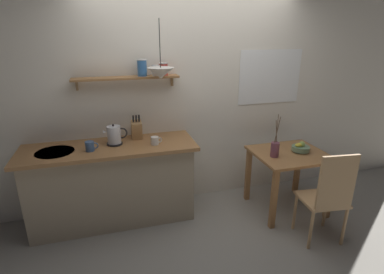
% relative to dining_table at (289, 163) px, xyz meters
% --- Properties ---
extents(ground_plane, '(14.00, 14.00, 0.00)m').
position_rel_dining_table_xyz_m(ground_plane, '(-1.02, 0.00, -0.60)').
color(ground_plane, gray).
extents(back_wall, '(6.80, 0.11, 2.70)m').
position_rel_dining_table_xyz_m(back_wall, '(-0.81, 0.65, 0.75)').
color(back_wall, silver).
rests_on(back_wall, ground_plane).
extents(kitchen_counter, '(1.83, 0.63, 0.92)m').
position_rel_dining_table_xyz_m(kitchen_counter, '(-2.02, 0.32, -0.14)').
color(kitchen_counter, tan).
rests_on(kitchen_counter, ground_plane).
extents(wall_shelf, '(1.12, 0.20, 0.31)m').
position_rel_dining_table_xyz_m(wall_shelf, '(-1.65, 0.50, 1.04)').
color(wall_shelf, '#9E6B3D').
extents(dining_table, '(0.82, 0.73, 0.73)m').
position_rel_dining_table_xyz_m(dining_table, '(0.00, 0.00, 0.00)').
color(dining_table, '#9E6B3D').
rests_on(dining_table, ground_plane).
extents(dining_chair_near, '(0.46, 0.43, 1.01)m').
position_rel_dining_table_xyz_m(dining_chair_near, '(0.01, -0.67, -0.05)').
color(dining_chair_near, tan).
rests_on(dining_chair_near, ground_plane).
extents(fruit_bowl, '(0.20, 0.20, 0.13)m').
position_rel_dining_table_xyz_m(fruit_bowl, '(0.13, 0.01, 0.18)').
color(fruit_bowl, slate).
rests_on(fruit_bowl, dining_table).
extents(twig_vase, '(0.09, 0.09, 0.49)m').
position_rel_dining_table_xyz_m(twig_vase, '(-0.24, -0.04, 0.22)').
color(twig_vase, brown).
rests_on(twig_vase, dining_table).
extents(electric_kettle, '(0.25, 0.17, 0.23)m').
position_rel_dining_table_xyz_m(electric_kettle, '(-1.96, 0.34, 0.42)').
color(electric_kettle, black).
rests_on(electric_kettle, kitchen_counter).
extents(knife_block, '(0.11, 0.16, 0.29)m').
position_rel_dining_table_xyz_m(knife_block, '(-1.71, 0.46, 0.43)').
color(knife_block, tan).
rests_on(knife_block, kitchen_counter).
extents(coffee_mug_by_sink, '(0.13, 0.09, 0.10)m').
position_rel_dining_table_xyz_m(coffee_mug_by_sink, '(-2.20, 0.21, 0.37)').
color(coffee_mug_by_sink, '#3D5B89').
rests_on(coffee_mug_by_sink, kitchen_counter).
extents(coffee_mug_spare, '(0.12, 0.08, 0.09)m').
position_rel_dining_table_xyz_m(coffee_mug_spare, '(-1.54, 0.22, 0.36)').
color(coffee_mug_spare, white).
rests_on(coffee_mug_spare, kitchen_counter).
extents(pendant_lamp, '(0.28, 0.28, 0.58)m').
position_rel_dining_table_xyz_m(pendant_lamp, '(-1.45, 0.27, 1.07)').
color(pendant_lamp, black).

